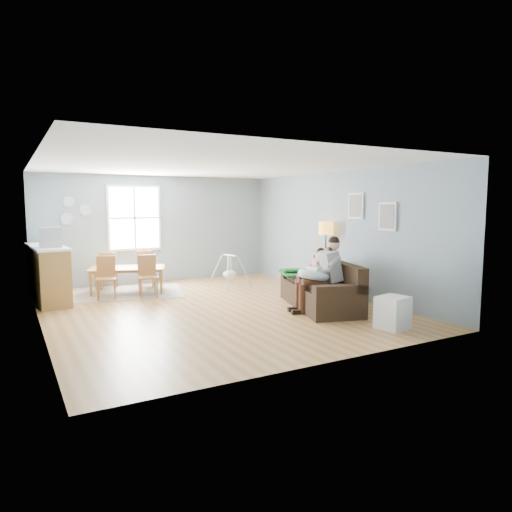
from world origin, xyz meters
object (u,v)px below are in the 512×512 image
dining_table (128,280)px  chair_ne (146,267)px  chair_sw (106,275)px  counter (48,273)px  father (322,271)px  chair_nw (108,268)px  storage_cube (392,313)px  chair_se (148,273)px  baby_swing (230,274)px  sofa (323,291)px  toddler (315,267)px  monitor (50,237)px  floor_lamp (326,234)px

dining_table → chair_ne: 0.75m
chair_sw → counter: (-1.08, 0.37, 0.07)m
father → chair_nw: size_ratio=1.59×
chair_ne → storage_cube: bearing=-66.3°
dining_table → storage_cube: bearing=-41.5°
chair_se → baby_swing: chair_se is taller
father → chair_ne: (-2.18, 4.04, -0.25)m
sofa → toddler: size_ratio=2.59×
toddler → dining_table: toddler is taller
father → counter: 5.57m
storage_cube → counter: counter is taller
monitor → father: bearing=-35.5°
floor_lamp → counter: size_ratio=0.77×
dining_table → monitor: 1.97m
dining_table → chair_se: (0.27, -0.67, 0.22)m
storage_cube → toddler: bearing=91.6°
chair_ne → monitor: 2.49m
dining_table → counter: size_ratio=0.79×
chair_se → monitor: size_ratio=2.06×
chair_nw → baby_swing: bearing=-27.9°
chair_ne → chair_se: bearing=-103.5°
father → chair_nw: bearing=125.4°
storage_cube → chair_ne: bearing=113.7°
chair_sw → floor_lamp: bearing=-21.1°
counter → toddler: bearing=-33.1°
floor_lamp → chair_ne: floor_lamp is taller
chair_sw → chair_nw: size_ratio=1.03×
monitor → baby_swing: 3.94m
storage_cube → monitor: (-4.57, 4.58, 1.08)m
father → baby_swing: (-0.49, 2.90, -0.39)m
sofa → baby_swing: sofa is taller
monitor → chair_ne: bearing=24.2°
baby_swing → father: bearing=-80.3°
baby_swing → chair_nw: bearing=152.1°
chair_nw → monitor: monitor is taller
father → dining_table: father is taller
father → chair_se: bearing=130.2°
sofa → storage_cube: 1.77m
monitor → baby_swing: monitor is taller
dining_table → toddler: bearing=-28.4°
sofa → floor_lamp: 1.77m
floor_lamp → storage_cube: bearing=-107.0°
chair_se → counter: size_ratio=0.43×
storage_cube → chair_nw: size_ratio=0.62×
sofa → chair_se: bearing=135.4°
chair_ne → counter: size_ratio=0.43×
toddler → floor_lamp: 1.42m
sofa → floor_lamp: bearing=50.8°
father → storage_cube: 1.61m
toddler → storage_cube: toddler is taller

